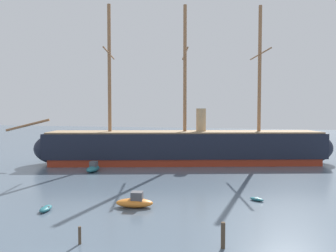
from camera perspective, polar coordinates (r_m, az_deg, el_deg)
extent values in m
cube|color=maroon|center=(71.51, 3.02, -6.15)|extent=(58.20, 25.35, 1.52)
cube|color=black|center=(71.06, 3.03, -3.39)|extent=(60.62, 26.40, 5.41)
ellipsoid|color=black|center=(74.39, -18.97, -3.85)|extent=(12.82, 11.01, 6.93)
ellipsoid|color=black|center=(78.39, 23.84, -3.60)|extent=(12.82, 11.01, 6.93)
cube|color=#9E7F5B|center=(70.82, 3.04, -1.08)|extent=(59.25, 25.35, 0.32)
cylinder|color=#936642|center=(71.94, -10.50, 10.04)|extent=(0.76, 0.76, 28.14)
cylinder|color=#936642|center=(72.46, -10.53, 12.69)|extent=(4.54, 14.00, 0.30)
cylinder|color=#936642|center=(71.28, 3.06, 10.15)|extent=(0.76, 0.76, 28.14)
cylinder|color=#936642|center=(71.80, 3.07, 12.82)|extent=(4.54, 14.00, 0.30)
cylinder|color=#936642|center=(74.44, 16.15, 9.73)|extent=(0.76, 0.76, 28.14)
cylinder|color=#936642|center=(74.94, 16.19, 12.29)|extent=(4.54, 14.00, 0.30)
cylinder|color=#936642|center=(76.33, -23.91, 0.16)|extent=(9.32, 3.32, 2.88)
cylinder|color=tan|center=(71.08, 5.96, 0.97)|extent=(2.16, 2.16, 5.41)
ellipsoid|color=#236670|center=(41.00, -21.13, -13.69)|extent=(1.52, 2.58, 0.57)
cube|color=#4C4C51|center=(40.94, -21.13, -13.40)|extent=(0.92, 0.40, 0.09)
ellipsoid|color=orange|center=(39.94, -6.06, -13.59)|extent=(4.84, 2.78, 1.06)
cube|color=#4C4C51|center=(39.66, -5.60, -12.43)|extent=(1.61, 1.49, 1.06)
ellipsoid|color=#236670|center=(44.03, 15.68, -12.55)|extent=(2.04, 1.54, 0.44)
cube|color=beige|center=(43.98, 15.68, -12.34)|extent=(0.45, 0.70, 0.07)
ellipsoid|color=#236670|center=(63.64, -13.32, -7.51)|extent=(2.47, 4.89, 1.10)
cube|color=#4C4C51|center=(63.79, -13.22, -6.68)|extent=(1.43, 1.57, 1.10)
ellipsoid|color=#1E284C|center=(86.82, -14.88, -4.82)|extent=(4.70, 2.03, 1.09)
cube|color=#B2ADA3|center=(86.88, -15.07, -4.24)|extent=(1.45, 1.29, 1.09)
cylinder|color=#4C3D2D|center=(30.48, -15.60, -18.43)|extent=(0.27, 0.27, 1.56)
cylinder|color=#4C3D2D|center=(28.94, 9.87, -18.81)|extent=(0.38, 0.38, 2.25)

